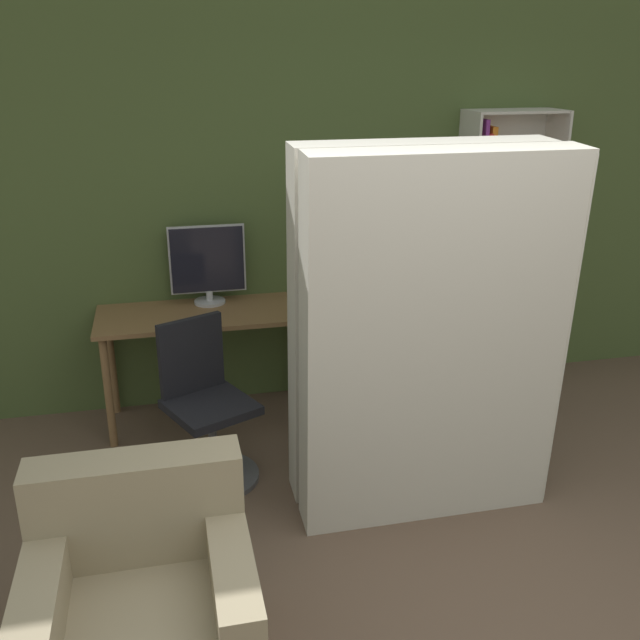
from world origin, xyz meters
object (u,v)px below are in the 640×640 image
bookshelf (490,264)px  office_chair (207,416)px  armchair (143,609)px  mattress_near (436,346)px  monitor (208,263)px  mattress_far (415,325)px

bookshelf → office_chair: bearing=-157.7°
bookshelf → armchair: bearing=-137.5°
bookshelf → mattress_near: size_ratio=1.02×
bookshelf → mattress_near: 1.82m
office_chair → armchair: (-0.35, -1.40, -0.07)m
office_chair → mattress_near: (1.12, -0.63, 0.59)m
bookshelf → armchair: size_ratio=2.35×
monitor → bookshelf: (2.03, -0.01, -0.13)m
monitor → office_chair: (-0.11, -0.89, -0.66)m
bookshelf → armchair: 3.43m
mattress_near → mattress_far: 0.31m
mattress_near → mattress_far: bearing=90.0°
office_chair → armchair: bearing=-104.2°
monitor → office_chair: monitor is taller
mattress_near → mattress_far: (0.00, 0.31, -0.00)m
mattress_near → monitor: bearing=123.7°
bookshelf → mattress_near: bearing=-124.0°
office_chair → mattress_near: size_ratio=0.48×
bookshelf → armchair: (-2.49, -2.28, -0.60)m
monitor → office_chair: bearing=-97.0°
armchair → office_chair: bearing=75.8°
monitor → mattress_far: 1.58m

